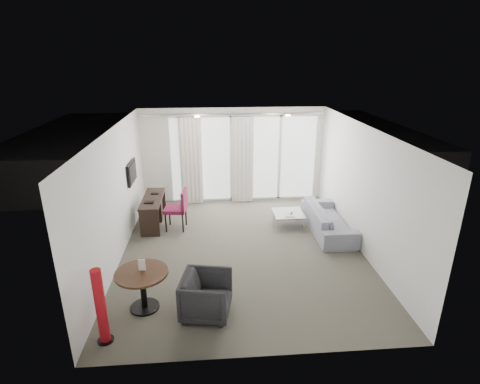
{
  "coord_description": "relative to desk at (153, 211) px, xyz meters",
  "views": [
    {
      "loc": [
        -0.61,
        -7.02,
        3.93
      ],
      "look_at": [
        0.0,
        0.6,
        1.1
      ],
      "focal_mm": 28.0,
      "sensor_mm": 36.0,
      "label": 1
    }
  ],
  "objects": [
    {
      "name": "red_lamp",
      "position": [
        -0.17,
        -3.99,
        0.25
      ],
      "size": [
        0.31,
        0.31,
        1.19
      ],
      "primitive_type": "cylinder",
      "rotation": [
        0.0,
        0.0,
        0.36
      ],
      "color": "maroon",
      "rests_on": "floor"
    },
    {
      "name": "terrace_slab",
      "position": [
        2.34,
        3.02,
        -0.4
      ],
      "size": [
        5.6,
        3.0,
        0.12
      ],
      "primitive_type": "cube",
      "color": "#4D4D50",
      "rests_on": "ground"
    },
    {
      "name": "magazine",
      "position": [
        3.27,
        -0.44,
        0.02
      ],
      "size": [
        0.21,
        0.26,
        0.01
      ],
      "primitive_type": null,
      "rotation": [
        0.0,
        0.0,
        -0.06
      ],
      "color": "gray",
      "rests_on": "coffee_table"
    },
    {
      "name": "rattan_table",
      "position": [
        3.47,
        2.74,
        -0.07
      ],
      "size": [
        0.55,
        0.55,
        0.54
      ],
      "primitive_type": null,
      "rotation": [
        0.0,
        0.0,
        -0.01
      ],
      "color": "brown",
      "rests_on": "terrace_slab"
    },
    {
      "name": "floor",
      "position": [
        2.04,
        -1.48,
        -0.34
      ],
      "size": [
        5.0,
        6.0,
        0.0
      ],
      "primitive_type": "cube",
      "color": "#4D4A3F",
      "rests_on": "ground"
    },
    {
      "name": "coffee_table",
      "position": [
        3.26,
        -0.32,
        -0.18
      ],
      "size": [
        0.73,
        0.73,
        0.32
      ],
      "primitive_type": null,
      "rotation": [
        0.0,
        0.0,
        0.01
      ],
      "color": "gray",
      "rests_on": "floor"
    },
    {
      "name": "window_frame",
      "position": [
        2.34,
        1.49,
        0.86
      ],
      "size": [
        4.1,
        0.06,
        2.44
      ],
      "primitive_type": null,
      "color": "white",
      "rests_on": "ground"
    },
    {
      "name": "tub_armchair",
      "position": [
        1.3,
        -3.51,
        0.01
      ],
      "size": [
        0.89,
        0.87,
        0.7
      ],
      "primitive_type": "imported",
      "rotation": [
        0.0,
        0.0,
        1.39
      ],
      "color": "black",
      "rests_on": "floor"
    },
    {
      "name": "curtain_right",
      "position": [
        2.29,
        1.34,
        0.86
      ],
      "size": [
        0.6,
        0.2,
        2.38
      ],
      "primitive_type": null,
      "color": "silver",
      "rests_on": "ground"
    },
    {
      "name": "window_panel",
      "position": [
        2.34,
        1.51,
        0.86
      ],
      "size": [
        4.0,
        0.02,
        2.38
      ],
      "primitive_type": null,
      "color": "white",
      "rests_on": "ground"
    },
    {
      "name": "round_table",
      "position": [
        0.28,
        -3.27,
        -0.0
      ],
      "size": [
        1.07,
        1.07,
        0.68
      ],
      "primitive_type": null,
      "rotation": [
        0.0,
        0.0,
        0.32
      ],
      "color": "#3A2113",
      "rests_on": "floor"
    },
    {
      "name": "rattan_chair_a",
      "position": [
        2.85,
        3.09,
        0.08
      ],
      "size": [
        0.76,
        0.76,
        0.84
      ],
      "primitive_type": null,
      "rotation": [
        0.0,
        0.0,
        -0.42
      ],
      "color": "brown",
      "rests_on": "terrace_slab"
    },
    {
      "name": "desk_chair",
      "position": [
        0.56,
        -0.29,
        0.15
      ],
      "size": [
        0.59,
        0.56,
        0.97
      ],
      "primitive_type": null,
      "rotation": [
        0.0,
        0.0,
        -0.13
      ],
      "color": "maroon",
      "rests_on": "floor"
    },
    {
      "name": "remote",
      "position": [
        3.32,
        -0.39,
        0.02
      ],
      "size": [
        0.11,
        0.17,
        0.02
      ],
      "primitive_type": null,
      "rotation": [
        0.0,
        0.0,
        -0.4
      ],
      "color": "black",
      "rests_on": "coffee_table"
    },
    {
      "name": "rattan_chair_b",
      "position": [
        3.82,
        2.64,
        0.07
      ],
      "size": [
        0.68,
        0.68,
        0.83
      ],
      "primitive_type": null,
      "rotation": [
        0.0,
        0.0,
        0.23
      ],
      "color": "brown",
      "rests_on": "terrace_slab"
    },
    {
      "name": "wall_right",
      "position": [
        4.54,
        -1.48,
        0.96
      ],
      "size": [
        0.0,
        6.0,
        2.6
      ],
      "primitive_type": "cube",
      "color": "silver",
      "rests_on": "ground"
    },
    {
      "name": "desk",
      "position": [
        0.0,
        0.0,
        0.0
      ],
      "size": [
        0.46,
        1.46,
        0.68
      ],
      "primitive_type": null,
      "color": "black",
      "rests_on": "floor"
    },
    {
      "name": "curtain_left",
      "position": [
        0.89,
        1.34,
        0.86
      ],
      "size": [
        0.6,
        0.2,
        2.38
      ],
      "primitive_type": null,
      "color": "silver",
      "rests_on": "ground"
    },
    {
      "name": "ceiling",
      "position": [
        2.04,
        -1.48,
        2.26
      ],
      "size": [
        5.0,
        6.0,
        0.0
      ],
      "primitive_type": "cube",
      "color": "white",
      "rests_on": "ground"
    },
    {
      "name": "wall_front",
      "position": [
        2.04,
        -4.48,
        0.96
      ],
      "size": [
        5.0,
        0.0,
        2.6
      ],
      "primitive_type": "cube",
      "color": "silver",
      "rests_on": "ground"
    },
    {
      "name": "menu_card",
      "position": [
        0.29,
        -3.22,
        0.38
      ],
      "size": [
        0.11,
        0.02,
        0.2
      ],
      "primitive_type": null,
      "rotation": [
        0.0,
        0.0,
        -0.01
      ],
      "color": "white",
      "rests_on": "round_table"
    },
    {
      "name": "downlight_a",
      "position": [
        1.14,
        0.12,
        2.25
      ],
      "size": [
        0.12,
        0.12,
        0.02
      ],
      "primitive_type": "cylinder",
      "color": "#FFE0B2",
      "rests_on": "ceiling"
    },
    {
      "name": "downlight_b",
      "position": [
        3.24,
        0.12,
        2.25
      ],
      "size": [
        0.12,
        0.12,
        0.02
      ],
      "primitive_type": "cylinder",
      "color": "#FFE0B2",
      "rests_on": "ceiling"
    },
    {
      "name": "sofa",
      "position": [
        4.12,
        -0.72,
        -0.04
      ],
      "size": [
        0.8,
        2.05,
        0.6
      ],
      "primitive_type": "imported",
      "rotation": [
        0.0,
        0.0,
        1.57
      ],
      "color": "gray",
      "rests_on": "floor"
    },
    {
      "name": "tv",
      "position": [
        -0.41,
        -0.03,
        1.01
      ],
      "size": [
        0.05,
        0.8,
        0.5
      ],
      "primitive_type": null,
      "color": "black",
      "rests_on": "wall_left"
    },
    {
      "name": "wall_left",
      "position": [
        -0.46,
        -1.48,
        0.96
      ],
      "size": [
        0.0,
        6.0,
        2.6
      ],
      "primitive_type": "cube",
      "color": "silver",
      "rests_on": "ground"
    },
    {
      "name": "balustrade",
      "position": [
        2.34,
        4.47,
        0.16
      ],
      "size": [
        5.5,
        0.06,
        1.05
      ],
      "primitive_type": null,
      "color": "#B2B2B7",
      "rests_on": "terrace_slab"
    },
    {
      "name": "curtain_track",
      "position": [
        2.04,
        1.34,
        2.11
      ],
      "size": [
        4.8,
        0.04,
        0.04
      ],
      "primitive_type": null,
      "color": "#B2B2B7",
      "rests_on": "ceiling"
    }
  ]
}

